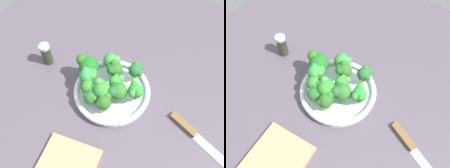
# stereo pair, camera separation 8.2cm
# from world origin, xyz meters

# --- Properties ---
(ground_plane) EXTENTS (1.30, 1.30, 0.03)m
(ground_plane) POSITION_xyz_m (0.00, 0.00, -0.01)
(ground_plane) COLOR #4F4651
(bowl) EXTENTS (0.26, 0.26, 0.03)m
(bowl) POSITION_xyz_m (0.02, 0.03, 0.02)
(bowl) COLOR white
(bowl) RESTS_ON ground_plane
(broccoli_floret_0) EXTENTS (0.05, 0.04, 0.06)m
(broccoli_floret_0) POSITION_xyz_m (0.03, 0.03, 0.07)
(broccoli_floret_0) COLOR #98CC6F
(broccoli_floret_0) RESTS_ON bowl
(broccoli_floret_1) EXTENTS (0.06, 0.06, 0.07)m
(broccoli_floret_1) POSITION_xyz_m (-0.03, 0.05, 0.08)
(broccoli_floret_1) COLOR #A0D373
(broccoli_floret_1) RESTS_ON bowl
(broccoli_floret_2) EXTENTS (0.06, 0.06, 0.07)m
(broccoli_floret_2) POSITION_xyz_m (-0.00, 0.00, 0.07)
(broccoli_floret_2) COLOR #93D372
(broccoli_floret_2) RESTS_ON bowl
(broccoli_floret_3) EXTENTS (0.05, 0.06, 0.06)m
(broccoli_floret_3) POSITION_xyz_m (0.10, 0.08, 0.07)
(broccoli_floret_3) COLOR #77BF4C
(broccoli_floret_3) RESTS_ON bowl
(broccoli_floret_4) EXTENTS (0.07, 0.08, 0.08)m
(broccoli_floret_4) POSITION_xyz_m (0.03, 0.14, 0.08)
(broccoli_floret_4) COLOR #80B34E
(broccoli_floret_4) RESTS_ON bowl
(broccoli_floret_5) EXTENTS (0.05, 0.06, 0.06)m
(broccoli_floret_5) POSITION_xyz_m (-0.03, 0.09, 0.07)
(broccoli_floret_5) COLOR #99CD72
(broccoli_floret_5) RESTS_ON bowl
(broccoli_floret_6) EXTENTS (0.05, 0.05, 0.06)m
(broccoli_floret_6) POSITION_xyz_m (0.10, -0.01, 0.07)
(broccoli_floret_6) COLOR #85C858
(broccoli_floret_6) RESTS_ON bowl
(broccoli_floret_7) EXTENTS (0.06, 0.05, 0.06)m
(broccoli_floret_7) POSITION_xyz_m (0.07, 0.05, 0.07)
(broccoli_floret_7) COLOR #7EB357
(broccoli_floret_7) RESTS_ON bowl
(broccoli_floret_8) EXTENTS (0.06, 0.06, 0.07)m
(broccoli_floret_8) POSITION_xyz_m (-0.00, 0.11, 0.07)
(broccoli_floret_8) COLOR #79C34F
(broccoli_floret_8) RESTS_ON bowl
(broccoli_floret_9) EXTENTS (0.06, 0.05, 0.06)m
(broccoli_floret_9) POSITION_xyz_m (-0.06, 0.02, 0.07)
(broccoli_floret_9) COLOR #7DB950
(broccoli_floret_9) RESTS_ON bowl
(broccoli_floret_10) EXTENTS (0.06, 0.05, 0.07)m
(broccoli_floret_10) POSITION_xyz_m (0.03, -0.04, 0.07)
(broccoli_floret_10) COLOR #7EB14D
(broccoli_floret_10) RESTS_ON bowl
(broccoli_floret_11) EXTENTS (0.04, 0.05, 0.05)m
(broccoli_floret_11) POSITION_xyz_m (-0.06, 0.06, 0.07)
(broccoli_floret_11) COLOR #75B55A
(broccoli_floret_11) RESTS_ON bowl
(knife) EXTENTS (0.10, 0.26, 0.01)m
(knife) POSITION_xyz_m (0.02, -0.26, 0.01)
(knife) COLOR silver
(knife) RESTS_ON ground_plane
(pepper_shaker) EXTENTS (0.04, 0.04, 0.09)m
(pepper_shaker) POSITION_xyz_m (0.02, 0.31, 0.04)
(pepper_shaker) COLOR #303120
(pepper_shaker) RESTS_ON ground_plane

